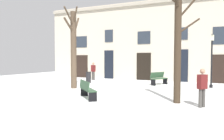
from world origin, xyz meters
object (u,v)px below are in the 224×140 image
(tree_foreground, at_px, (73,47))
(person_crossing_plaza, at_px, (93,70))
(streetlamp, at_px, (212,55))
(litter_bin, at_px, (89,77))
(bench_near_lamp, at_px, (159,78))
(tree_right_of_center, at_px, (177,40))
(person_strolling, at_px, (202,86))
(bench_back_to_back_right, at_px, (87,89))

(tree_foreground, distance_m, person_crossing_plaza, 6.10)
(tree_foreground, height_order, streetlamp, tree_foreground)
(litter_bin, distance_m, bench_near_lamp, 5.53)
(tree_foreground, xyz_separation_m, tree_right_of_center, (6.97, -2.11, 0.10))
(bench_near_lamp, bearing_deg, person_strolling, -130.05)
(person_crossing_plaza, bearing_deg, bench_near_lamp, -3.42)
(tree_right_of_center, relative_size, person_crossing_plaza, 3.39)
(tree_foreground, height_order, litter_bin, tree_foreground)
(tree_foreground, height_order, bench_near_lamp, tree_foreground)
(person_strolling, bearing_deg, bench_back_to_back_right, -49.84)
(tree_foreground, height_order, person_crossing_plaza, tree_foreground)
(streetlamp, bearing_deg, person_crossing_plaza, 172.26)
(tree_right_of_center, bearing_deg, bench_back_to_back_right, -168.73)
(person_crossing_plaza, relative_size, person_strolling, 1.02)
(tree_foreground, xyz_separation_m, streetlamp, (8.14, 4.21, -0.48))
(litter_bin, bearing_deg, person_crossing_plaza, 111.44)
(person_crossing_plaza, bearing_deg, streetlamp, -0.68)
(streetlamp, height_order, litter_bin, streetlamp)
(streetlamp, bearing_deg, tree_right_of_center, -100.43)
(tree_foreground, bearing_deg, person_crossing_plaza, 107.67)
(litter_bin, relative_size, bench_back_to_back_right, 0.56)
(litter_bin, bearing_deg, streetlamp, 5.96)
(litter_bin, bearing_deg, bench_back_to_back_right, -59.04)
(bench_back_to_back_right, xyz_separation_m, bench_near_lamp, (1.70, 7.32, 0.01))
(bench_back_to_back_right, bearing_deg, streetlamp, -82.37)
(tree_right_of_center, bearing_deg, streetlamp, 79.57)
(streetlamp, xyz_separation_m, person_strolling, (-0.08, -6.83, -1.35))
(tree_right_of_center, xyz_separation_m, litter_bin, (-7.85, 5.38, -2.33))
(tree_right_of_center, relative_size, litter_bin, 6.11)
(tree_right_of_center, distance_m, bench_near_lamp, 7.30)
(streetlamp, bearing_deg, bench_back_to_back_right, -126.54)
(bench_near_lamp, relative_size, person_strolling, 1.04)
(streetlamp, relative_size, person_crossing_plaza, 2.24)
(streetlamp, xyz_separation_m, bench_back_to_back_right, (-5.29, -7.14, -1.73))
(tree_right_of_center, distance_m, person_crossing_plaza, 11.78)
(bench_back_to_back_right, bearing_deg, tree_right_of_center, -124.56)
(bench_near_lamp, bearing_deg, tree_foreground, 157.31)
(bench_back_to_back_right, bearing_deg, litter_bin, -14.87)
(bench_back_to_back_right, distance_m, person_strolling, 5.23)
(tree_foreground, xyz_separation_m, person_strolling, (8.06, -2.63, -1.83))
(tree_right_of_center, relative_size, bench_near_lamp, 3.34)
(litter_bin, xyz_separation_m, person_crossing_plaza, (-0.90, 2.29, 0.43))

